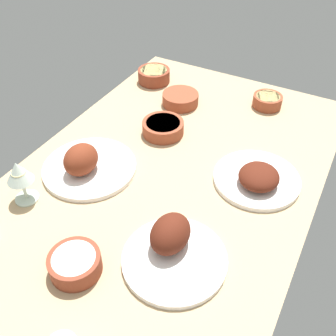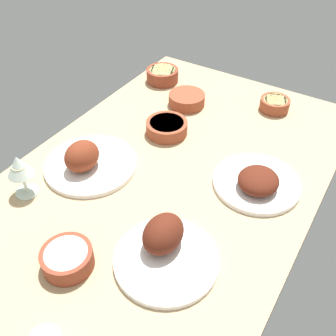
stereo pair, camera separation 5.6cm
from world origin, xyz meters
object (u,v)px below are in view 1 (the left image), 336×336
at_px(bowl_potatoes, 154,75).
at_px(bowl_sauce, 163,127).
at_px(bowl_onions, 180,98).
at_px(plate_near_viewer, 258,178).
at_px(wine_glass, 19,174).
at_px(plate_center_main, 86,164).
at_px(bowl_cream, 75,263).
at_px(plate_far_side, 172,247).
at_px(bowl_pasta, 267,101).

xyz_separation_m(bowl_potatoes, bowl_sauce, (0.31, 0.22, -0.00)).
distance_m(bowl_sauce, bowl_onions, 0.20).
distance_m(plate_near_viewer, wine_glass, 0.70).
bearing_deg(wine_glass, plate_center_main, 155.68).
height_order(plate_center_main, bowl_sauce, plate_center_main).
bearing_deg(wine_glass, bowl_potatoes, -178.44).
relative_size(bowl_cream, wine_glass, 0.93).
bearing_deg(bowl_potatoes, bowl_onions, 59.53).
distance_m(bowl_potatoes, bowl_sauce, 0.38).
bearing_deg(plate_far_side, plate_near_viewer, 163.75).
relative_size(plate_center_main, bowl_sauce, 2.01).
xyz_separation_m(plate_far_side, wine_glass, (0.03, -0.47, 0.07)).
bearing_deg(bowl_cream, bowl_onions, -171.29).
bearing_deg(bowl_potatoes, plate_center_main, 9.70).
distance_m(plate_far_side, bowl_sauce, 0.53).
height_order(bowl_sauce, wine_glass, wine_glass).
height_order(bowl_pasta, bowl_potatoes, bowl_potatoes).
bearing_deg(bowl_cream, bowl_potatoes, -161.49).
height_order(bowl_pasta, bowl_cream, bowl_cream).
bearing_deg(bowl_cream, plate_center_main, -146.63).
bearing_deg(bowl_onions, plate_far_side, 25.54).
distance_m(bowl_sauce, wine_glass, 0.52).
distance_m(plate_near_viewer, bowl_pasta, 0.46).
bearing_deg(bowl_potatoes, plate_far_side, 33.04).
height_order(plate_near_viewer, bowl_cream, plate_near_viewer).
bearing_deg(plate_near_viewer, bowl_onions, -125.29).
bearing_deg(wine_glass, bowl_cream, 66.24).
relative_size(plate_near_viewer, bowl_sauce, 1.81).
distance_m(plate_far_side, bowl_potatoes, 0.91).
bearing_deg(bowl_potatoes, wine_glass, 1.56).
relative_size(plate_center_main, bowl_pasta, 2.65).
xyz_separation_m(plate_far_side, bowl_pasta, (-0.80, -0.01, -0.01)).
relative_size(plate_near_viewer, bowl_cream, 2.05).
bearing_deg(bowl_sauce, bowl_pasta, 142.24).
xyz_separation_m(plate_near_viewer, bowl_onions, (-0.29, -0.42, 0.00)).
height_order(bowl_cream, wine_glass, wine_glass).
relative_size(plate_center_main, plate_near_viewer, 1.11).
relative_size(plate_center_main, bowl_cream, 2.29).
relative_size(plate_far_side, bowl_potatoes, 1.97).
bearing_deg(bowl_sauce, bowl_onions, -170.38).
distance_m(plate_near_viewer, plate_far_side, 0.37).
bearing_deg(plate_near_viewer, bowl_potatoes, -123.87).
height_order(bowl_pasta, bowl_onions, same).
relative_size(plate_far_side, bowl_cream, 2.06).
height_order(plate_center_main, bowl_potatoes, plate_center_main).
relative_size(bowl_onions, wine_glass, 1.01).
bearing_deg(bowl_sauce, plate_near_viewer, 76.43).
xyz_separation_m(plate_far_side, bowl_potatoes, (-0.76, -0.49, -0.00)).
bearing_deg(bowl_onions, bowl_cream, 8.71).
bearing_deg(plate_far_side, bowl_cream, -50.60).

